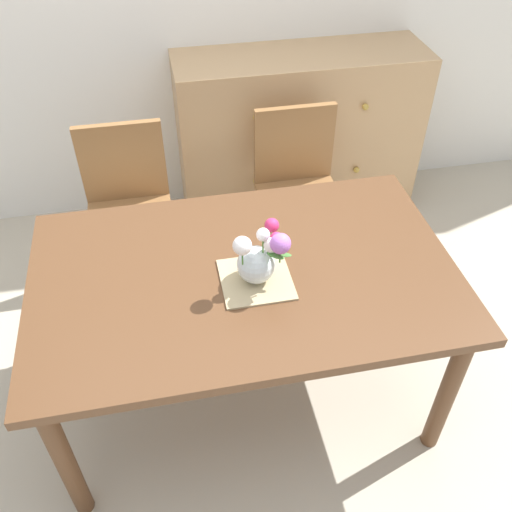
{
  "coord_description": "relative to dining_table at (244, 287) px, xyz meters",
  "views": [
    {
      "loc": [
        -0.25,
        -1.49,
        2.18
      ],
      "look_at": [
        0.03,
        -0.06,
        0.87
      ],
      "focal_mm": 39.02,
      "sensor_mm": 36.0,
      "label": 1
    }
  ],
  "objects": [
    {
      "name": "chair_left",
      "position": [
        -0.44,
        0.84,
        -0.14
      ],
      "size": [
        0.42,
        0.42,
        0.9
      ],
      "rotation": [
        0.0,
        0.0,
        3.14
      ],
      "color": "olive",
      "rests_on": "ground_plane"
    },
    {
      "name": "ground_plane",
      "position": [
        0.0,
        0.0,
        -0.66
      ],
      "size": [
        12.0,
        12.0,
        0.0
      ],
      "primitive_type": "plane",
      "color": "#B7AD99"
    },
    {
      "name": "chair_right",
      "position": [
        0.44,
        0.84,
        -0.14
      ],
      "size": [
        0.42,
        0.42,
        0.9
      ],
      "rotation": [
        0.0,
        0.0,
        3.14
      ],
      "color": "olive",
      "rests_on": "ground_plane"
    },
    {
      "name": "dresser",
      "position": [
        0.57,
        1.33,
        -0.16
      ],
      "size": [
        1.4,
        0.47,
        1.0
      ],
      "color": "tan",
      "rests_on": "ground_plane"
    },
    {
      "name": "placemat",
      "position": [
        0.03,
        -0.06,
        0.09
      ],
      "size": [
        0.26,
        0.26,
        0.01
      ],
      "primitive_type": "cube",
      "color": "tan",
      "rests_on": "dining_table"
    },
    {
      "name": "flower_vase",
      "position": [
        0.04,
        -0.07,
        0.2
      ],
      "size": [
        0.21,
        0.18,
        0.24
      ],
      "color": "silver",
      "rests_on": "placemat"
    },
    {
      "name": "dining_table",
      "position": [
        0.0,
        0.0,
        0.0
      ],
      "size": [
        1.6,
        1.0,
        0.75
      ],
      "color": "brown",
      "rests_on": "ground_plane"
    }
  ]
}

